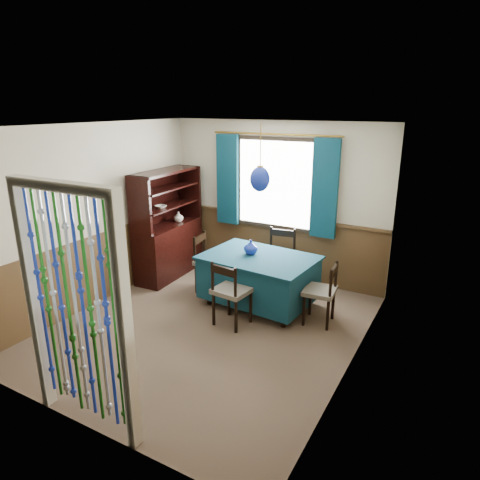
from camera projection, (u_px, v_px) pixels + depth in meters
The scene contains 22 objects.
floor at pixel (208, 327), 5.46m from camera, with size 4.00×4.00×0.00m, color brown.
ceiling at pixel (203, 126), 4.71m from camera, with size 4.00×4.00×0.00m, color silver.
wall_back at pixel (276, 202), 6.75m from camera, with size 3.60×3.60×0.00m, color beige.
wall_front at pixel (68, 297), 3.42m from camera, with size 3.60×3.60×0.00m, color beige.
wall_left at pixel (97, 216), 5.92m from camera, with size 4.00×4.00×0.00m, color beige.
wall_right at pixel (357, 260), 4.25m from camera, with size 4.00×4.00×0.00m, color beige.
wainscot_back at pixel (274, 247), 6.97m from camera, with size 3.60×3.60×0.00m, color #4B341C.
wainscot_front at pixel (80, 376), 3.66m from camera, with size 3.60×3.60×0.00m, color #4B341C.
wainscot_left at pixel (103, 266), 6.14m from camera, with size 4.00×4.00×0.00m, color #4B341C.
wainscot_right at pixel (350, 326), 4.49m from camera, with size 4.00×4.00×0.00m, color #4B341C.
window at pixel (275, 184), 6.62m from camera, with size 1.32×0.12×1.42m, color black.
doorway at pixel (77, 317), 3.53m from camera, with size 1.16×0.12×2.18m, color silver, non-canonical shape.
dining_table at pixel (259, 277), 5.97m from camera, with size 1.59×1.16×0.73m.
chair_near at pixel (231, 291), 5.41m from camera, with size 0.47×0.45×0.87m.
chair_far at pixel (279, 257), 6.55m from camera, with size 0.51×0.49×0.91m.
chair_left at pixel (209, 261), 6.45m from camera, with size 0.48×0.49×0.88m.
chair_right at pixel (322, 292), 5.46m from camera, with size 0.43×0.44×0.82m.
sideboard at pixel (168, 240), 7.00m from camera, with size 0.53×1.35×1.74m.
pendant_lamp at pixel (260, 179), 5.55m from camera, with size 0.26×0.26×0.87m.
vase_table at pixel (251, 248), 5.95m from camera, with size 0.18×0.18×0.19m, color navy.
bowl_shelf at pixel (161, 207), 6.61m from camera, with size 0.19×0.19×0.05m, color beige.
vase_sideboard at pixel (178, 216), 7.05m from camera, with size 0.18×0.18×0.18m, color beige.
Camera 1 is at (2.72, -4.05, 2.73)m, focal length 32.00 mm.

